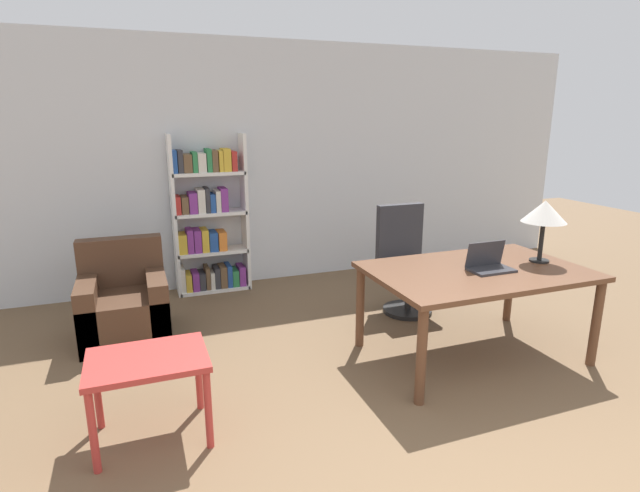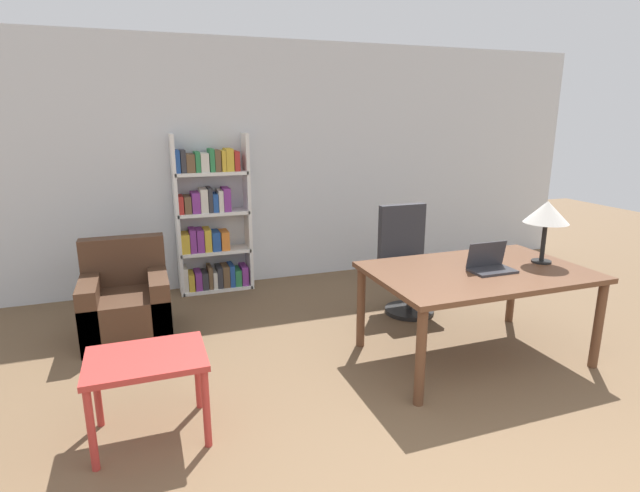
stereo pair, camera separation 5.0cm
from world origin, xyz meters
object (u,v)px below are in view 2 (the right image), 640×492
Objects in this scene: desk at (477,279)px; bookshelf at (210,222)px; office_chair at (407,263)px; laptop at (490,265)px; side_table_blue at (147,369)px; armchair at (127,305)px; table_lamp at (547,213)px.

bookshelf is at bearing 126.72° from desk.
bookshelf reaches higher than office_chair.
bookshelf is at bearing 127.13° from laptop.
armchair is (-0.15, 1.60, -0.17)m from side_table_blue.
side_table_blue is at bearing -84.69° from armchair.
laptop is 0.65m from table_lamp.
armchair is at bearing 95.31° from side_table_blue.
table_lamp is at bearing 4.00° from side_table_blue.
side_table_blue is (-2.46, -1.28, -0.04)m from office_chair.
bookshelf reaches higher than table_lamp.
bookshelf is at bearing 47.15° from armchair.
armchair reaches higher than desk.
office_chair is 1.54× the size of side_table_blue.
laptop is 0.20× the size of bookshelf.
table_lamp is 1.40m from office_chair.
table_lamp is at bearing -23.14° from armchair.
desk is 4.92× the size of laptop.
office_chair is at bearing 94.07° from laptop.
bookshelf is (0.74, 2.55, 0.32)m from side_table_blue.
table_lamp is 3.62m from armchair.
laptop is at bearing -175.17° from table_lamp.
side_table_blue is at bearing -152.43° from office_chair.
side_table_blue is 0.81× the size of armchair.
laptop is 0.67× the size of table_lamp.
laptop is at bearing -27.96° from armchair.
side_table_blue is 0.40× the size of bookshelf.
desk reaches higher than side_table_blue.
armchair is at bearing 152.04° from laptop.
laptop is 2.99m from bookshelf.
side_table_blue is at bearing -176.00° from table_lamp.
table_lamp is 0.74× the size of side_table_blue.
office_chair is at bearing 27.57° from side_table_blue.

